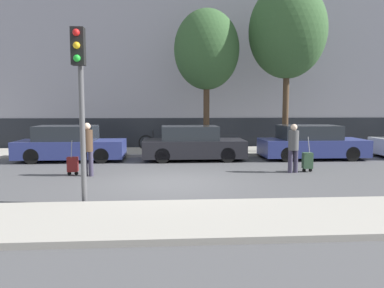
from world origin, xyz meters
name	(u,v)px	position (x,y,z in m)	size (l,w,h in m)	color
ground_plane	(171,183)	(0.00, 0.00, 0.00)	(80.00, 80.00, 0.00)	#4C4C4F
sidewalk_near	(174,219)	(0.00, -3.75, 0.06)	(28.00, 2.50, 0.12)	#A39E93
sidewalk_far	(169,152)	(0.00, 7.00, 0.06)	(28.00, 3.00, 0.12)	#A39E93
building_facade	(168,43)	(0.00, 10.44, 5.74)	(28.00, 2.53, 11.51)	slate
parked_car_0	(70,145)	(-4.05, 4.68, 0.67)	(4.29, 1.71, 1.44)	navy
parked_car_1	(193,144)	(0.96, 4.58, 0.66)	(4.17, 1.82, 1.41)	black
parked_car_2	(311,143)	(5.99, 4.57, 0.66)	(4.32, 1.84, 1.43)	navy
pedestrian_left	(87,146)	(-2.63, 1.24, 0.97)	(0.34, 0.34, 1.71)	#383347
trolley_left	(73,164)	(-3.16, 1.40, 0.35)	(0.34, 0.29, 1.13)	maroon
pedestrian_right	(293,145)	(4.12, 1.38, 0.93)	(0.35, 0.34, 1.64)	#383347
trolley_right	(307,161)	(4.66, 1.49, 0.39)	(0.34, 0.29, 1.20)	#335138
traffic_light	(80,81)	(-2.01, -2.36, 2.78)	(0.28, 0.47, 3.91)	#515154
parked_bicycle	(157,142)	(-0.58, 7.23, 0.49)	(1.77, 0.06, 0.96)	black
bare_tree_near_crossing	(207,50)	(1.75, 6.57, 4.78)	(2.99, 2.99, 6.51)	#4C3826
bare_tree_down_street	(287,31)	(5.40, 6.25, 5.61)	(3.51, 3.51, 7.66)	#4C3826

